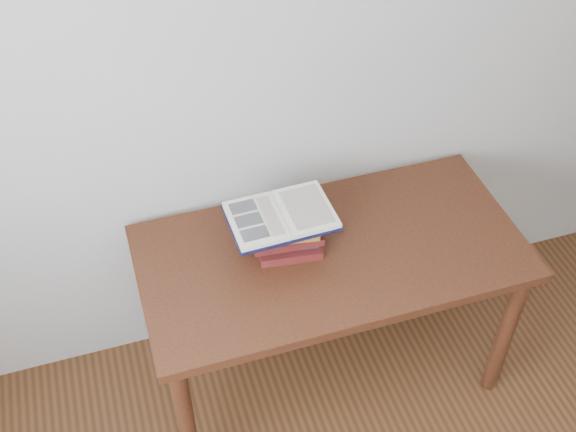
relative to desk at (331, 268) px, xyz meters
name	(u,v)px	position (x,y,z in m)	size (l,w,h in m)	color
desk	(331,268)	(0.00, 0.00, 0.00)	(1.34, 0.67, 0.72)	#4F2413
book_stack	(285,233)	(-0.15, 0.06, 0.16)	(0.26, 0.20, 0.12)	#5C1B17
open_book	(281,216)	(-0.16, 0.08, 0.24)	(0.36, 0.26, 0.03)	black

